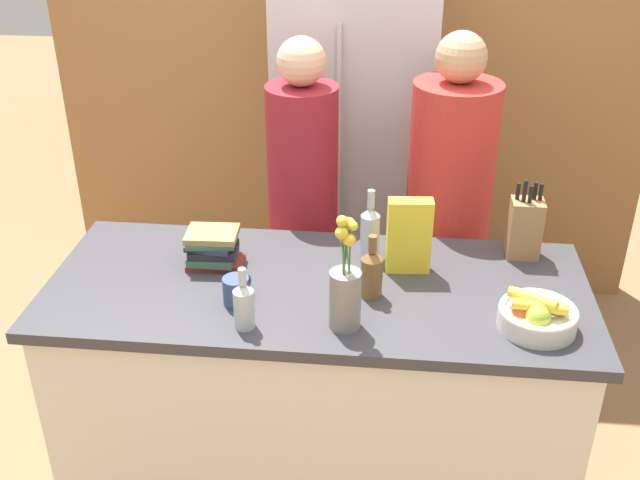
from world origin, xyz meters
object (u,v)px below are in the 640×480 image
person_in_blue (447,211)px  book_stack (213,248)px  bottle_oil (372,272)px  cereal_box (409,236)px  person_at_sink (303,206)px  knife_block (525,228)px  refrigerator (355,142)px  flower_vase (345,291)px  fruit_bowl (537,315)px  coffee_mug (237,290)px  bottle_vinegar (244,304)px  bottle_wine (370,230)px

person_in_blue → book_stack: bearing=-161.3°
book_stack → bottle_oil: bearing=-14.4°
cereal_box → person_at_sink: person_at_sink is taller
person_in_blue → knife_block: bearing=-66.5°
refrigerator → flower_vase: 1.47m
book_stack → person_in_blue: (0.84, 0.51, -0.07)m
flower_vase → fruit_bowl: bearing=4.8°
book_stack → person_in_blue: person_in_blue is taller
coffee_mug → bottle_oil: bearing=12.0°
person_at_sink → person_in_blue: 0.59m
person_at_sink → refrigerator: bearing=86.2°
knife_block → coffee_mug: size_ratio=2.49×
flower_vase → book_stack: (-0.49, 0.33, -0.06)m
cereal_box → person_at_sink: 0.66m
refrigerator → bottle_vinegar: 1.52m
knife_block → book_stack: (-1.09, -0.18, -0.05)m
bottle_vinegar → bottle_oil: bearing=30.1°
fruit_bowl → bottle_wine: (-0.53, 0.40, 0.05)m
cereal_box → book_stack: (-0.68, -0.03, -0.07)m
coffee_mug → bottle_vinegar: 0.14m
fruit_bowl → bottle_oil: size_ratio=1.08×
flower_vase → bottle_vinegar: flower_vase is taller
person_in_blue → bottle_vinegar: bearing=-139.7°
cereal_box → person_at_sink: (-0.43, 0.48, -0.14)m
knife_block → cereal_box: size_ratio=1.11×
person_at_sink → bottle_oil: bearing=-53.4°
knife_block → cereal_box: (-0.41, -0.15, 0.02)m
coffee_mug → person_in_blue: person_in_blue is taller
book_stack → bottle_oil: size_ratio=0.94×
bottle_oil → book_stack: bearing=165.6°
fruit_bowl → flower_vase: 0.59m
coffee_mug → bottle_oil: (0.43, 0.09, 0.04)m
refrigerator → cereal_box: bearing=-77.1°
coffee_mug → person_at_sink: person_at_sink is taller
flower_vase → book_stack: flower_vase is taller
bottle_oil → person_at_sink: (-0.31, 0.66, -0.09)m
bottle_oil → bottle_wine: 0.26m
bottle_vinegar → person_in_blue: bearing=53.1°
refrigerator → bottle_oil: (0.14, -1.28, 0.05)m
fruit_bowl → book_stack: (-1.07, 0.28, 0.02)m
knife_block → person_in_blue: person_in_blue is taller
bottle_wine → bottle_vinegar: bearing=-126.8°
knife_block → bottle_wine: size_ratio=1.15×
coffee_mug → bottle_wine: 0.54m
cereal_box → bottle_oil: 0.22m
flower_vase → coffee_mug: bearing=165.5°
refrigerator → flower_vase: size_ratio=5.04×
book_stack → person_at_sink: (0.25, 0.51, -0.07)m
fruit_bowl → book_stack: book_stack is taller
person_at_sink → knife_block: bearing=-10.3°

